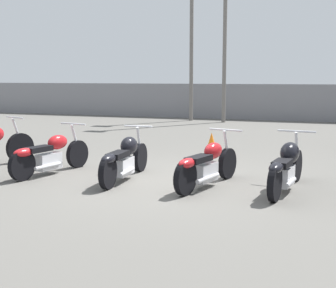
% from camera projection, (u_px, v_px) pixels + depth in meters
% --- Properties ---
extents(ground_plane, '(60.00, 60.00, 0.00)m').
position_uv_depth(ground_plane, '(164.00, 181.00, 8.41)').
color(ground_plane, '#5B5954').
extents(fence_back, '(40.00, 0.04, 1.55)m').
position_uv_depth(fence_back, '(263.00, 102.00, 20.16)').
color(fence_back, gray).
rests_on(fence_back, ground_plane).
extents(light_pole_left, '(0.70, 0.35, 6.30)m').
position_uv_depth(light_pole_left, '(192.00, 30.00, 19.58)').
color(light_pole_left, slate).
rests_on(light_pole_left, ground_plane).
extents(motorcycle_slot_1, '(0.74, 2.01, 0.94)m').
position_uv_depth(motorcycle_slot_1, '(49.00, 155.00, 8.97)').
color(motorcycle_slot_1, black).
rests_on(motorcycle_slot_1, ground_plane).
extents(motorcycle_slot_2, '(0.57, 2.12, 0.93)m').
position_uv_depth(motorcycle_slot_2, '(124.00, 158.00, 8.47)').
color(motorcycle_slot_2, black).
rests_on(motorcycle_slot_2, ground_plane).
extents(motorcycle_slot_3, '(0.80, 2.01, 0.94)m').
position_uv_depth(motorcycle_slot_3, '(207.00, 165.00, 7.92)').
color(motorcycle_slot_3, black).
rests_on(motorcycle_slot_3, ground_plane).
extents(motorcycle_slot_4, '(0.66, 2.14, 0.93)m').
position_uv_depth(motorcycle_slot_4, '(287.00, 166.00, 7.66)').
color(motorcycle_slot_4, black).
rests_on(motorcycle_slot_4, ground_plane).
extents(traffic_cone_near, '(0.32, 0.32, 0.55)m').
position_uv_depth(traffic_cone_near, '(212.00, 144.00, 11.18)').
color(traffic_cone_near, orange).
rests_on(traffic_cone_near, ground_plane).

